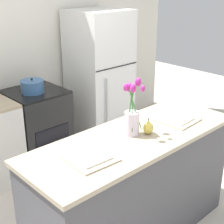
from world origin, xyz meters
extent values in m
cube|color=silver|center=(0.00, 2.00, 1.35)|extent=(5.20, 0.08, 2.70)
cube|color=#4C4C51|center=(0.00, 0.00, 0.45)|extent=(1.76, 0.62, 0.90)
cube|color=tan|center=(0.00, 0.00, 0.92)|extent=(1.80, 0.66, 0.03)
cube|color=black|center=(0.10, 1.60, 0.43)|extent=(0.60, 0.60, 0.86)
cube|color=black|center=(0.10, 1.60, 0.87)|extent=(0.60, 0.60, 0.02)
cube|color=black|center=(0.10, 1.30, 0.40)|extent=(0.42, 0.01, 0.28)
cube|color=white|center=(1.05, 1.60, 0.84)|extent=(0.68, 0.64, 1.68)
cube|color=black|center=(1.05, 1.28, 1.04)|extent=(0.67, 0.01, 0.01)
cylinder|color=#B2B5B7|center=(0.86, 1.26, 0.57)|extent=(0.02, 0.02, 0.73)
cylinder|color=silver|center=(0.00, 0.03, 1.03)|extent=(0.11, 0.11, 0.18)
cylinder|color=#3D8438|center=(0.02, 0.04, 1.15)|extent=(0.13, 0.04, 0.32)
ellipsoid|color=#B22889|center=(0.08, 0.05, 1.33)|extent=(0.05, 0.05, 0.07)
cylinder|color=#3D8438|center=(0.00, 0.05, 1.13)|extent=(0.01, 0.04, 0.30)
ellipsoid|color=#B22889|center=(0.01, 0.07, 1.30)|extent=(0.05, 0.05, 0.07)
cylinder|color=#3D8438|center=(-0.01, 0.04, 1.14)|extent=(0.05, 0.05, 0.31)
ellipsoid|color=#B22889|center=(-0.03, 0.07, 1.31)|extent=(0.04, 0.04, 0.06)
cylinder|color=#3D8438|center=(-0.02, 0.01, 1.14)|extent=(0.05, 0.05, 0.32)
ellipsoid|color=#B22889|center=(-0.04, -0.01, 1.33)|extent=(0.04, 0.04, 0.07)
cylinder|color=#3D8438|center=(0.01, 0.01, 1.14)|extent=(0.06, 0.09, 0.31)
ellipsoid|color=#B22889|center=(0.04, -0.03, 1.31)|extent=(0.03, 0.03, 0.05)
ellipsoid|color=#E5CC4C|center=(0.10, -0.05, 0.98)|extent=(0.08, 0.08, 0.09)
cone|color=#E5CC4C|center=(0.10, -0.05, 1.03)|extent=(0.04, 0.04, 0.04)
cylinder|color=brown|center=(0.10, -0.05, 1.06)|extent=(0.01, 0.01, 0.02)
cube|color=beige|center=(-0.47, -0.04, 0.94)|extent=(0.31, 0.31, 0.01)
cube|color=silver|center=(-0.47, -0.04, 0.95)|extent=(0.23, 0.23, 0.01)
cube|color=beige|center=(0.47, -0.04, 0.94)|extent=(0.31, 0.31, 0.01)
cube|color=silver|center=(0.47, -0.04, 0.95)|extent=(0.23, 0.23, 0.01)
cylinder|color=#386093|center=(0.05, 1.56, 0.94)|extent=(0.24, 0.24, 0.12)
cylinder|color=#386093|center=(0.05, 1.56, 1.01)|extent=(0.25, 0.25, 0.01)
sphere|color=black|center=(0.05, 1.56, 1.03)|extent=(0.02, 0.02, 0.02)
camera|label=1|loc=(-1.73, -1.59, 2.07)|focal=55.00mm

